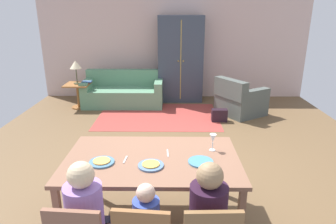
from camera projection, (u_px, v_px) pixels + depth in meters
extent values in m
cube|color=brown|center=(174.00, 148.00, 5.04)|extent=(6.83, 6.48, 0.02)
cube|color=beige|center=(174.00, 45.00, 7.72)|extent=(6.83, 0.10, 2.70)
cube|color=brown|center=(152.00, 159.00, 3.07)|extent=(1.78, 1.08, 0.04)
cube|color=brown|center=(59.00, 221.00, 2.74)|extent=(0.06, 0.06, 0.72)
cube|color=brown|center=(240.00, 222.00, 2.72)|extent=(0.06, 0.06, 0.72)
cube|color=brown|center=(87.00, 168.00, 3.65)|extent=(0.06, 0.06, 0.72)
cube|color=brown|center=(223.00, 169.00, 3.64)|extent=(0.06, 0.06, 0.72)
cylinder|color=teal|center=(102.00, 162.00, 2.95)|extent=(0.25, 0.25, 0.02)
cylinder|color=gold|center=(102.00, 161.00, 2.94)|extent=(0.17, 0.17, 0.01)
cylinder|color=#5577A2|center=(151.00, 165.00, 2.89)|extent=(0.25, 0.25, 0.02)
cylinder|color=gold|center=(151.00, 164.00, 2.88)|extent=(0.17, 0.17, 0.01)
cylinder|color=teal|center=(201.00, 162.00, 2.96)|extent=(0.25, 0.25, 0.02)
cylinder|color=silver|center=(212.00, 150.00, 3.22)|extent=(0.06, 0.06, 0.01)
cylinder|color=silver|center=(213.00, 146.00, 3.21)|extent=(0.01, 0.01, 0.09)
cone|color=silver|center=(213.00, 138.00, 3.18)|extent=(0.07, 0.07, 0.09)
cube|color=silver|center=(125.00, 160.00, 3.02)|extent=(0.03, 0.15, 0.01)
cube|color=silver|center=(168.00, 153.00, 3.15)|extent=(0.02, 0.17, 0.01)
cylinder|color=#9771C2|center=(85.00, 211.00, 2.37)|extent=(0.30, 0.30, 0.46)
sphere|color=beige|center=(81.00, 175.00, 2.27)|extent=(0.21, 0.21, 0.21)
cylinder|color=#364CAD|center=(146.00, 218.00, 2.39)|extent=(0.22, 0.22, 0.33)
sphere|color=beige|center=(146.00, 193.00, 2.31)|extent=(0.15, 0.15, 0.15)
cylinder|color=#2B1429|center=(208.00, 212.00, 2.36)|extent=(0.30, 0.30, 0.46)
sphere|color=#9A7954|center=(210.00, 176.00, 2.26)|extent=(0.21, 0.21, 0.21)
cube|color=#A13B34|center=(158.00, 116.00, 6.56)|extent=(2.60, 1.80, 0.01)
cube|color=#598A69|center=(124.00, 97.00, 7.26)|extent=(1.89, 0.84, 0.42)
cube|color=#598A69|center=(125.00, 77.00, 7.45)|extent=(1.89, 0.20, 0.40)
cube|color=#598A69|center=(87.00, 84.00, 7.17)|extent=(0.18, 0.84, 0.20)
cube|color=#598A69|center=(159.00, 85.00, 7.15)|extent=(0.18, 0.84, 0.20)
cube|color=#4C534E|center=(241.00, 105.00, 6.66)|extent=(1.16, 1.17, 0.42)
cube|color=#4C534E|center=(231.00, 89.00, 6.36)|extent=(0.62, 0.83, 0.40)
cube|color=#4C534E|center=(253.00, 95.00, 6.29)|extent=(0.81, 0.60, 0.20)
cube|color=#4C534E|center=(231.00, 88.00, 6.83)|extent=(0.81, 0.60, 0.20)
cube|color=#353E4C|center=(180.00, 59.00, 7.45)|extent=(1.10, 0.56, 2.10)
cube|color=gold|center=(181.00, 61.00, 7.18)|extent=(0.02, 0.01, 1.89)
sphere|color=gold|center=(178.00, 61.00, 7.17)|extent=(0.04, 0.04, 0.04)
sphere|color=gold|center=(183.00, 61.00, 7.17)|extent=(0.04, 0.04, 0.04)
cube|color=#965E2F|center=(77.00, 84.00, 6.97)|extent=(0.56, 0.56, 0.03)
cylinder|color=#965E2F|center=(79.00, 96.00, 7.06)|extent=(0.08, 0.08, 0.55)
cylinder|color=#965E2F|center=(80.00, 107.00, 7.14)|extent=(0.36, 0.36, 0.03)
cylinder|color=#43452B|center=(77.00, 83.00, 6.96)|extent=(0.16, 0.16, 0.02)
cylinder|color=#43452B|center=(77.00, 76.00, 6.90)|extent=(0.02, 0.02, 0.34)
cone|color=beige|center=(75.00, 65.00, 6.82)|extent=(0.26, 0.26, 0.18)
cube|color=maroon|center=(85.00, 83.00, 6.97)|extent=(0.22, 0.16, 0.03)
cube|color=#2F4D79|center=(87.00, 82.00, 6.98)|extent=(0.22, 0.16, 0.03)
cube|color=black|center=(219.00, 115.00, 6.22)|extent=(0.32, 0.16, 0.26)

